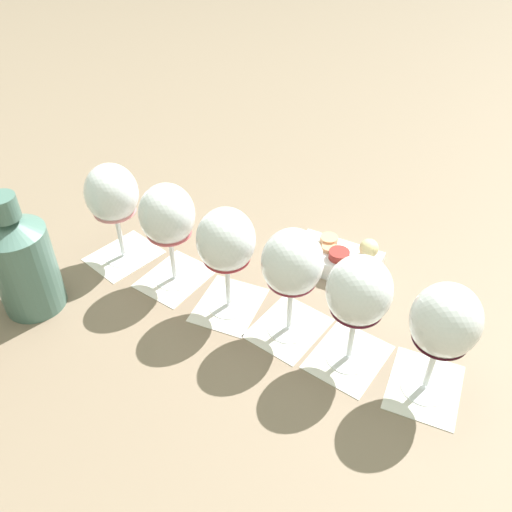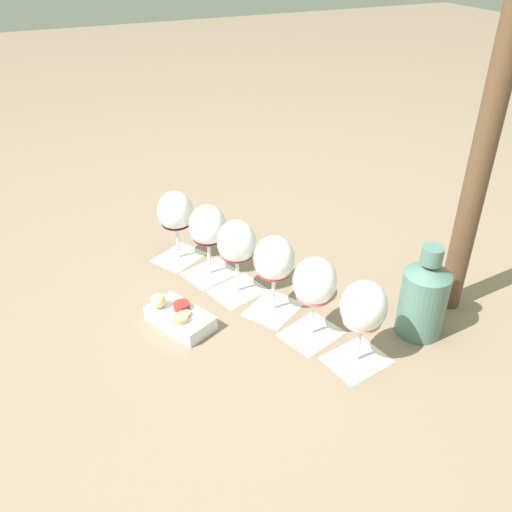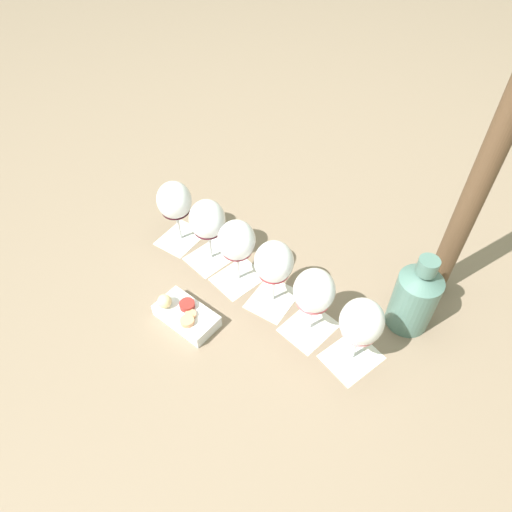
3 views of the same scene
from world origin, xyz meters
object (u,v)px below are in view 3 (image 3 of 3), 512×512
object	(u,v)px
wine_glass_2	(274,264)
wine_glass_5	(175,203)
wine_glass_1	(314,293)
wine_glass_4	(207,222)
umbrella_pole	(492,155)
wine_glass_0	(361,324)
wine_glass_3	(237,243)
ceramic_vase	(415,297)
snack_dish	(185,315)

from	to	relation	value
wine_glass_2	wine_glass_5	xyz separation A→B (m)	(0.30, 0.13, -0.00)
wine_glass_1	wine_glass_4	distance (m)	0.33
wine_glass_1	umbrella_pole	distance (m)	0.43
wine_glass_2	umbrella_pole	distance (m)	0.48
wine_glass_4	wine_glass_0	bearing A→B (deg)	-158.84
wine_glass_0	wine_glass_3	bearing A→B (deg)	21.82
wine_glass_0	wine_glass_1	size ratio (longest dim) A/B	1.00
ceramic_vase	umbrella_pole	bearing A→B (deg)	-68.55
wine_glass_1	snack_dish	bearing A→B (deg)	59.32
wine_glass_3	ceramic_vase	distance (m)	0.42
wine_glass_1	ceramic_vase	bearing A→B (deg)	-111.49
wine_glass_1	wine_glass_5	xyz separation A→B (m)	(0.41, 0.17, -0.00)
wine_glass_1	wine_glass_0	bearing A→B (deg)	-158.14
wine_glass_1	wine_glass_4	xyz separation A→B (m)	(0.31, 0.12, -0.00)
snack_dish	wine_glass_0	bearing A→B (deg)	-131.30
ceramic_vase	wine_glass_0	bearing A→B (deg)	98.36
wine_glass_2	umbrella_pole	size ratio (longest dim) A/B	0.24
ceramic_vase	umbrella_pole	size ratio (longest dim) A/B	0.27
wine_glass_0	ceramic_vase	distance (m)	0.18
wine_glass_4	snack_dish	size ratio (longest dim) A/B	1.10
wine_glass_5	snack_dish	bearing A→B (deg)	162.70
wine_glass_2	wine_glass_1	bearing A→B (deg)	-161.29
wine_glass_4	snack_dish	xyz separation A→B (m)	(-0.16, 0.13, -0.11)
wine_glass_5	snack_dish	distance (m)	0.30
wine_glass_3	wine_glass_1	bearing A→B (deg)	-158.21
wine_glass_0	snack_dish	distance (m)	0.40
wine_glass_5	ceramic_vase	bearing A→B (deg)	-142.54
wine_glass_4	umbrella_pole	world-z (taller)	umbrella_pole
wine_glass_2	wine_glass_4	xyz separation A→B (m)	(0.20, 0.08, 0.00)
snack_dish	wine_glass_5	bearing A→B (deg)	-17.30
umbrella_pole	wine_glass_2	bearing A→B (deg)	69.18
wine_glass_4	ceramic_vase	xyz separation A→B (m)	(-0.39, -0.33, -0.04)
wine_glass_5	snack_dish	xyz separation A→B (m)	(-0.26, 0.08, -0.11)
wine_glass_0	wine_glass_4	distance (m)	0.45
wine_glass_0	snack_dish	world-z (taller)	wine_glass_0
umbrella_pole	snack_dish	bearing A→B (deg)	72.95
wine_glass_1	wine_glass_5	size ratio (longest dim) A/B	1.00
wine_glass_3	umbrella_pole	xyz separation A→B (m)	(-0.24, -0.43, 0.26)
snack_dish	wine_glass_3	bearing A→B (deg)	-69.31
wine_glass_5	umbrella_pole	size ratio (longest dim) A/B	0.24
wine_glass_5	ceramic_vase	world-z (taller)	ceramic_vase
wine_glass_1	wine_glass_2	xyz separation A→B (m)	(0.11, 0.04, -0.00)
wine_glass_1	wine_glass_3	world-z (taller)	same
wine_glass_1	wine_glass_4	world-z (taller)	same
wine_glass_0	wine_glass_5	world-z (taller)	same
wine_glass_4	wine_glass_5	distance (m)	0.11
wine_glass_0	wine_glass_2	bearing A→B (deg)	20.30
ceramic_vase	wine_glass_3	bearing A→B (deg)	45.40
snack_dish	wine_glass_4	bearing A→B (deg)	-39.11
ceramic_vase	snack_dish	xyz separation A→B (m)	(0.23, 0.46, -0.07)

